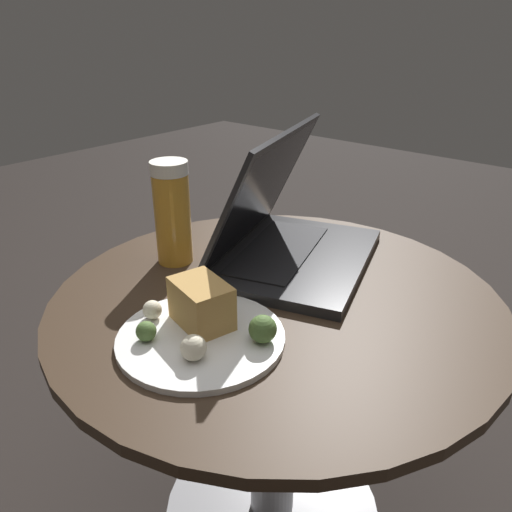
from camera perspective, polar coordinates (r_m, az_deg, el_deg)
ground_plane at (r=1.13m, az=1.81°, el=-27.01°), size 6.00×6.00×0.00m
table at (r=0.87m, az=2.13°, el=-12.83°), size 0.70×0.70×0.50m
laptop at (r=0.88m, az=3.31°, el=2.35°), size 0.38×0.33×0.23m
beer_glass at (r=0.87m, az=-9.54°, el=4.89°), size 0.06×0.06×0.18m
snack_plate at (r=0.68m, az=-6.14°, el=-7.78°), size 0.23×0.23×0.07m
fork at (r=0.69m, az=-1.58°, el=-8.99°), size 0.13×0.12×0.00m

